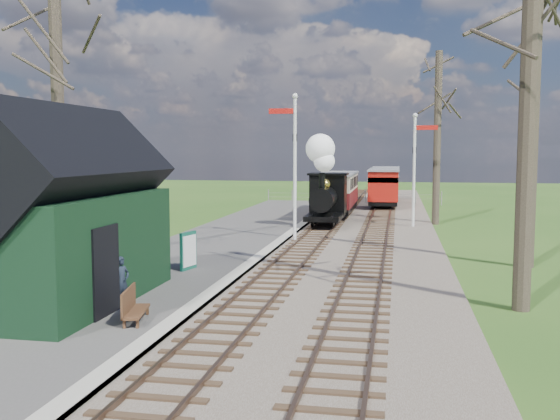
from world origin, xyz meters
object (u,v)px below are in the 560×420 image
(red_carriage_b, at_px, (385,183))
(bench, at_px, (132,306))
(red_carriage_a, at_px, (384,187))
(semaphore_far, at_px, (416,161))
(semaphore_near, at_px, (293,157))
(station_shed, at_px, (65,217))
(person, at_px, (122,282))
(coach, at_px, (337,191))
(locomotive, at_px, (325,187))
(sign_board, at_px, (188,251))

(red_carriage_b, height_order, bench, red_carriage_b)
(red_carriage_a, bearing_deg, semaphore_far, -80.52)
(semaphore_near, bearing_deg, red_carriage_b, 81.34)
(semaphore_far, bearing_deg, red_carriage_a, 99.48)
(station_shed, distance_m, person, 2.12)
(coach, xyz_separation_m, bench, (-2.03, -24.54, -0.97))
(semaphore_near, bearing_deg, locomotive, 81.61)
(semaphore_near, bearing_deg, red_carriage_a, 78.54)
(sign_board, relative_size, bench, 0.89)
(locomotive, bearing_deg, sign_board, -102.42)
(station_shed, relative_size, red_carriage_a, 1.26)
(semaphore_near, distance_m, locomotive, 5.42)
(red_carriage_a, bearing_deg, sign_board, -102.61)
(locomotive, relative_size, person, 3.70)
(red_carriage_a, bearing_deg, locomotive, -102.81)
(station_shed, bearing_deg, sign_board, 71.56)
(coach, distance_m, red_carriage_a, 6.01)
(coach, bearing_deg, bench, -94.74)
(red_carriage_a, bearing_deg, semaphore_near, -101.46)
(semaphore_far, height_order, locomotive, semaphore_far)
(red_carriage_b, bearing_deg, locomotive, -98.74)
(station_shed, height_order, locomotive, station_shed)
(locomotive, distance_m, red_carriage_b, 17.19)
(coach, bearing_deg, semaphore_far, -49.92)
(locomotive, distance_m, red_carriage_a, 11.79)
(locomotive, height_order, person, locomotive)
(semaphore_near, height_order, red_carriage_b, semaphore_near)
(station_shed, relative_size, coach, 0.88)
(station_shed, xyz_separation_m, semaphore_near, (3.53, 12.00, 1.35))
(locomotive, bearing_deg, bench, -96.25)
(coach, xyz_separation_m, red_carriage_b, (2.60, 10.92, -0.04))
(semaphore_far, distance_m, bench, 20.56)
(coach, distance_m, red_carriage_b, 11.22)
(bench, height_order, person, person)
(semaphore_near, height_order, red_carriage_a, semaphore_near)
(coach, bearing_deg, locomotive, -90.11)
(red_carriage_b, height_order, person, red_carriage_b)
(red_carriage_a, xyz_separation_m, red_carriage_b, (0.00, 5.50, 0.00))
(locomotive, height_order, bench, locomotive)
(station_shed, xyz_separation_m, red_carriage_b, (6.90, 34.12, -0.80))
(coach, height_order, red_carriage_a, coach)
(station_shed, xyz_separation_m, coach, (4.30, 23.20, -0.76))
(coach, bearing_deg, person, -96.76)
(semaphore_far, xyz_separation_m, sign_board, (-7.16, -13.48, -2.57))
(locomotive, xyz_separation_m, person, (-2.77, -17.37, -1.26))
(station_shed, xyz_separation_m, sign_board, (1.51, 4.52, -1.48))
(locomotive, distance_m, person, 17.64)
(semaphore_near, bearing_deg, person, -99.33)
(red_carriage_b, height_order, sign_board, red_carriage_b)
(semaphore_far, height_order, person, semaphore_far)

